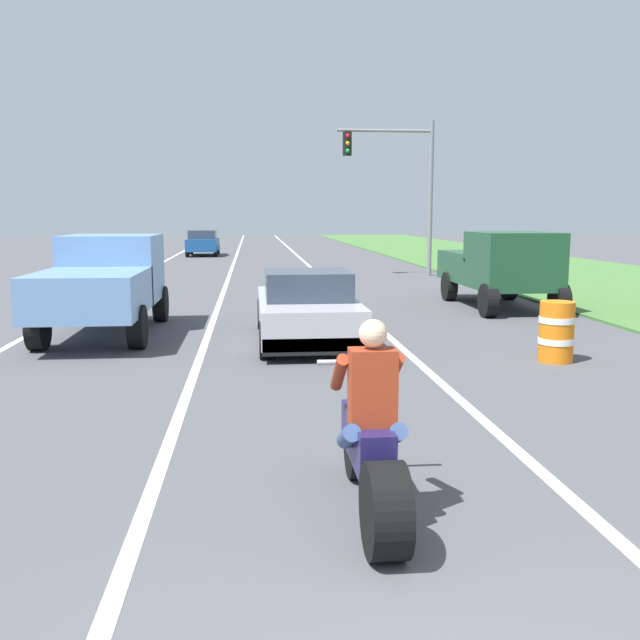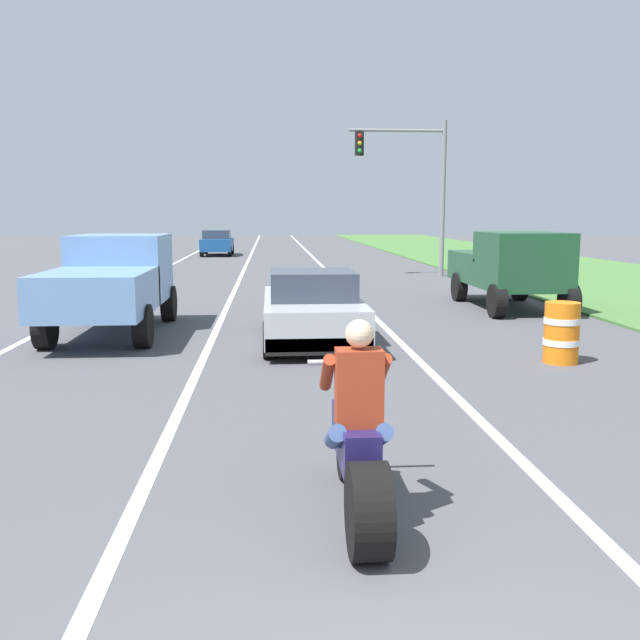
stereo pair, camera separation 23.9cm
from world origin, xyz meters
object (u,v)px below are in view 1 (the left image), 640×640
pickup_truck_left_lane_light_blue (104,280)px  pickup_truck_right_shoulder_dark_green (500,265)px  motorcycle_with_rider (372,449)px  sports_car_silver (307,309)px  traffic_light_mast_near (403,175)px  construction_barrel_nearest (556,331)px  distant_car_far_ahead (203,242)px

pickup_truck_left_lane_light_blue → pickup_truck_right_shoulder_dark_green: size_ratio=1.00×
motorcycle_with_rider → pickup_truck_right_shoulder_dark_green: size_ratio=0.46×
sports_car_silver → pickup_truck_left_lane_light_blue: pickup_truck_left_lane_light_blue is taller
pickup_truck_left_lane_light_blue → traffic_light_mast_near: (8.85, 13.10, 2.83)m
construction_barrel_nearest → distant_car_far_ahead: 32.35m
pickup_truck_right_shoulder_dark_green → traffic_light_mast_near: 10.18m
motorcycle_with_rider → construction_barrel_nearest: bearing=55.0°
pickup_truck_right_shoulder_dark_green → traffic_light_mast_near: size_ratio=0.80×
construction_barrel_nearest → distant_car_far_ahead: (-7.84, 31.38, 0.27)m
pickup_truck_left_lane_light_blue → construction_barrel_nearest: pickup_truck_left_lane_light_blue is taller
pickup_truck_right_shoulder_dark_green → motorcycle_with_rider: bearing=-113.6°
pickup_truck_right_shoulder_dark_green → distant_car_far_ahead: bearing=110.7°
pickup_truck_left_lane_light_blue → pickup_truck_right_shoulder_dark_green: bearing=19.6°
traffic_light_mast_near → pickup_truck_right_shoulder_dark_green: bearing=-87.0°
distant_car_far_ahead → pickup_truck_right_shoulder_dark_green: bearing=-69.3°
traffic_light_mast_near → distant_car_far_ahead: bearing=120.5°
motorcycle_with_rider → construction_barrel_nearest: size_ratio=2.21×
pickup_truck_right_shoulder_dark_green → sports_car_silver: bearing=-139.8°
traffic_light_mast_near → construction_barrel_nearest: traffic_light_mast_near is taller
pickup_truck_left_lane_light_blue → distant_car_far_ahead: pickup_truck_left_lane_light_blue is taller
construction_barrel_nearest → traffic_light_mast_near: bearing=86.8°
pickup_truck_left_lane_light_blue → pickup_truck_right_shoulder_dark_green: (9.36, 3.33, 0.00)m
motorcycle_with_rider → sports_car_silver: size_ratio=0.51×
motorcycle_with_rider → distant_car_far_ahead: bearing=95.8°
motorcycle_with_rider → pickup_truck_right_shoulder_dark_green: 13.73m
motorcycle_with_rider → construction_barrel_nearest: 7.07m
pickup_truck_right_shoulder_dark_green → construction_barrel_nearest: (-1.44, -6.78, -0.60)m
distant_car_far_ahead → motorcycle_with_rider: bearing=-84.2°
sports_car_silver → construction_barrel_nearest: (3.95, -2.22, -0.13)m
traffic_light_mast_near → motorcycle_with_rider: bearing=-102.6°
motorcycle_with_rider → traffic_light_mast_near: 23.12m
motorcycle_with_rider → pickup_truck_left_lane_light_blue: bearing=112.7°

